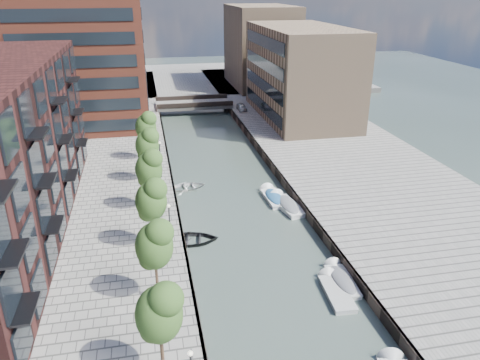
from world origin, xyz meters
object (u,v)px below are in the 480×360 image
object	(u,v)px
tree_5	(147,144)
motorboat_3	(273,197)
bridge	(194,104)
motorboat_1	(340,279)
motorboat_2	(334,290)
tree_4	(149,167)
tree_1	(159,311)
sloop_3	(187,189)
motorboat_4	(286,205)
tree_6	(146,126)
car	(242,107)
sloop_4	(191,242)
tree_2	(154,243)
tree_3	(151,199)

from	to	relation	value
tree_5	motorboat_3	bearing A→B (deg)	-21.55
bridge	motorboat_1	size ratio (longest dim) A/B	2.80
motorboat_2	tree_4	bearing A→B (deg)	131.32
bridge	tree_1	distance (m)	61.71
sloop_3	motorboat_3	bearing A→B (deg)	-127.44
bridge	motorboat_3	distance (m)	38.18
tree_1	motorboat_1	world-z (taller)	tree_1
motorboat_4	bridge	bearing A→B (deg)	96.93
tree_6	car	world-z (taller)	tree_6
sloop_3	tree_4	bearing A→B (deg)	137.91
sloop_4	car	xyz separation A→B (m)	(13.08, 40.78, 1.58)
motorboat_1	motorboat_4	size ratio (longest dim) A/B	0.83
tree_2	car	size ratio (longest dim) A/B	1.75
tree_2	motorboat_4	size ratio (longest dim) A/B	1.07
motorboat_3	tree_6	bearing A→B (deg)	136.37
sloop_3	motorboat_4	xyz separation A→B (m)	(9.39, -6.53, 0.22)
tree_3	sloop_3	world-z (taller)	tree_3
sloop_3	motorboat_2	bearing A→B (deg)	-167.63
tree_4	tree_5	xyz separation A→B (m)	(0.00, 7.00, 0.00)
tree_3	tree_4	size ratio (longest dim) A/B	1.00
tree_3	sloop_3	xyz separation A→B (m)	(3.98, 13.43, -5.31)
tree_5	motorboat_2	xyz separation A→B (m)	(12.72, -21.46, -5.22)
tree_1	tree_3	bearing A→B (deg)	90.00
tree_1	bridge	bearing A→B (deg)	82.07
tree_3	motorboat_3	bearing A→B (deg)	35.83
motorboat_2	motorboat_3	xyz separation A→B (m)	(-0.18, 16.51, 0.11)
tree_2	motorboat_4	xyz separation A→B (m)	(13.38, 13.90, -5.09)
sloop_3	motorboat_2	xyz separation A→B (m)	(8.73, -20.89, 0.09)
sloop_4	motorboat_2	distance (m)	13.30
motorboat_4	tree_6	bearing A→B (deg)	133.49
motorboat_1	car	world-z (taller)	car
tree_4	motorboat_2	distance (m)	19.95
motorboat_2	motorboat_3	distance (m)	16.51
sloop_4	motorboat_3	size ratio (longest dim) A/B	0.99
tree_4	motorboat_4	distance (m)	14.31
tree_3	motorboat_4	xyz separation A→B (m)	(13.38, 6.90, -5.09)
sloop_3	motorboat_1	size ratio (longest dim) A/B	0.91
tree_3	sloop_3	distance (m)	14.98
motorboat_3	tree_3	bearing A→B (deg)	-144.17
bridge	motorboat_2	bearing A→B (deg)	-85.57
tree_2	motorboat_2	xyz separation A→B (m)	(12.72, -0.46, -5.22)
bridge	tree_3	world-z (taller)	tree_3
tree_6	motorboat_2	world-z (taller)	tree_6
tree_3	motorboat_1	size ratio (longest dim) A/B	1.28
sloop_4	bridge	bearing A→B (deg)	-0.32
motorboat_4	tree_5	bearing A→B (deg)	152.04
tree_1	tree_5	distance (m)	28.00
sloop_3	motorboat_2	distance (m)	22.65
tree_2	tree_5	xyz separation A→B (m)	(0.00, 21.00, 0.00)
car	motorboat_1	bearing A→B (deg)	-94.96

